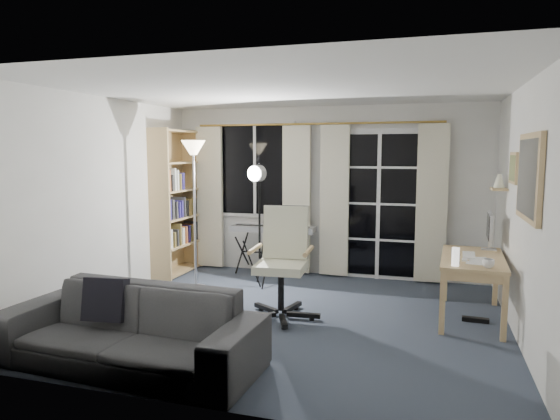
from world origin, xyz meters
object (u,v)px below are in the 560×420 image
(office_chair, at_px, (284,252))
(mug, at_px, (488,262))
(sofa, at_px, (129,316))
(bookshelf, at_px, (173,206))
(studio_light, at_px, (257,188))
(torchiere_lamp, at_px, (194,170))
(monitor, at_px, (490,228))
(keyboard_piano, at_px, (273,230))
(desk, at_px, (473,265))

(office_chair, bearing_deg, mug, -6.08)
(mug, height_order, sofa, sofa)
(bookshelf, bearing_deg, studio_light, -14.52)
(torchiere_lamp, relative_size, monitor, 3.96)
(office_chair, height_order, mug, office_chair)
(studio_light, height_order, office_chair, studio_light)
(torchiere_lamp, bearing_deg, keyboard_piano, 53.15)
(bookshelf, xyz_separation_m, sofa, (1.23, -2.99, -0.56))
(torchiere_lamp, height_order, monitor, torchiere_lamp)
(office_chair, relative_size, monitor, 2.45)
(mug, relative_size, sofa, 0.05)
(keyboard_piano, xyz_separation_m, mug, (2.68, -1.66, 0.06))
(keyboard_piano, bearing_deg, mug, -33.81)
(office_chair, bearing_deg, desk, 8.36)
(studio_light, bearing_deg, office_chair, -40.81)
(office_chair, bearing_deg, keyboard_piano, 107.26)
(desk, relative_size, sofa, 0.57)
(keyboard_piano, height_order, mug, keyboard_piano)
(desk, bearing_deg, monitor, 69.08)
(monitor, height_order, mug, monitor)
(bookshelf, height_order, sofa, bookshelf)
(monitor, height_order, sofa, monitor)
(monitor, distance_m, sofa, 3.94)
(office_chair, distance_m, mug, 2.04)
(sofa, bearing_deg, bookshelf, 115.11)
(keyboard_piano, relative_size, monitor, 2.52)
(studio_light, xyz_separation_m, mug, (2.68, -1.01, -0.59))
(bookshelf, bearing_deg, monitor, -5.33)
(torchiere_lamp, distance_m, keyboard_piano, 1.50)
(keyboard_piano, height_order, desk, keyboard_piano)
(sofa, bearing_deg, office_chair, 65.83)
(office_chair, distance_m, monitor, 2.33)
(desk, height_order, mug, mug)
(mug, distance_m, sofa, 3.30)
(studio_light, height_order, sofa, studio_light)
(mug, bearing_deg, torchiere_lamp, 168.61)
(bookshelf, distance_m, office_chair, 2.48)
(keyboard_piano, height_order, studio_light, studio_light)
(desk, bearing_deg, keyboard_piano, 158.44)
(torchiere_lamp, relative_size, desk, 1.50)
(bookshelf, distance_m, keyboard_piano, 1.49)
(keyboard_piano, bearing_deg, monitor, -16.37)
(torchiere_lamp, xyz_separation_m, studio_light, (0.73, 0.33, -0.23))
(sofa, bearing_deg, mug, 31.63)
(torchiere_lamp, height_order, office_chair, torchiere_lamp)
(office_chair, relative_size, desk, 0.93)
(torchiere_lamp, bearing_deg, monitor, 4.30)
(bookshelf, distance_m, torchiere_lamp, 1.14)
(studio_light, relative_size, office_chair, 1.38)
(office_chair, bearing_deg, torchiere_lamp, 151.03)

